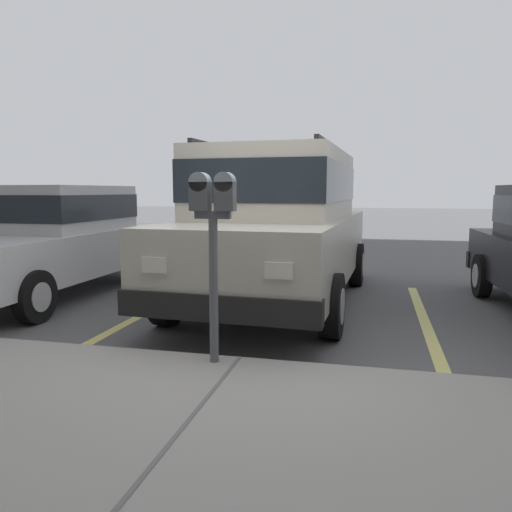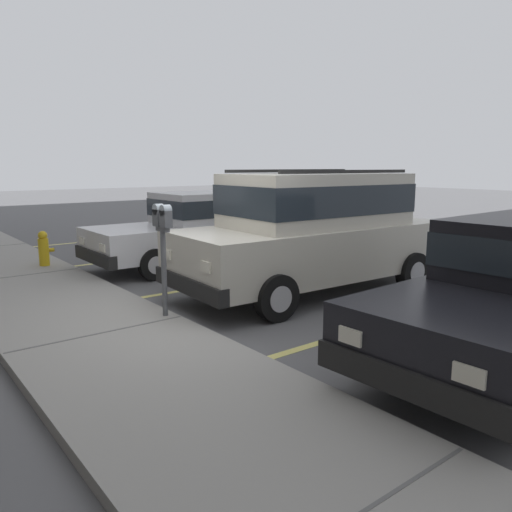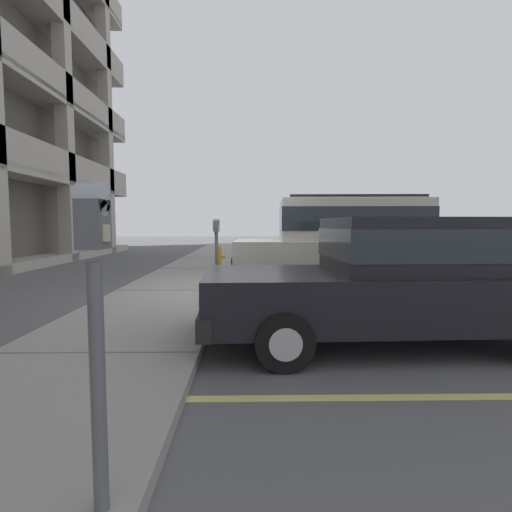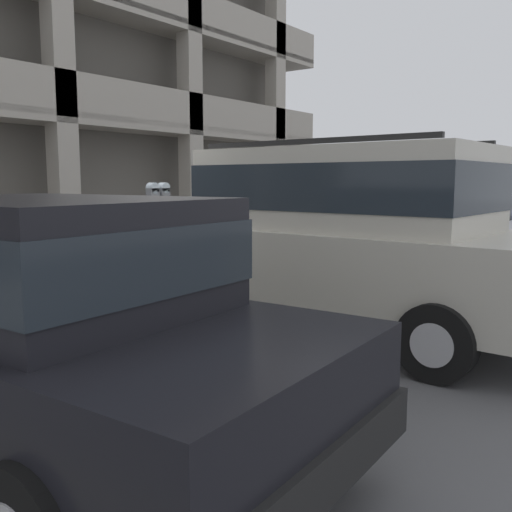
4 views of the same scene
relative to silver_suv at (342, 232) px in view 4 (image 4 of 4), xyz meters
The scene contains 8 objects.
ground_plane 2.68m from the silver_suv, 94.33° to the left, with size 80.00×80.00×0.10m.
sidewalk 3.87m from the silver_suv, 92.82° to the left, with size 40.00×2.20×0.12m.
parking_stall_lines 2.07m from the silver_suv, 35.44° to the left, with size 13.11×4.80×0.01m.
silver_suv is the anchor object (origin of this frame).
red_sedan 3.59m from the silver_suv, behind, with size 1.95×4.54×1.54m.
dark_hatchback 3.28m from the silver_suv, ahead, with size 1.85×4.48×1.54m.
parking_meter_near 2.78m from the silver_suv, 90.23° to the left, with size 0.35×0.12×1.49m.
fire_hydrant 5.51m from the silver_suv, 34.12° to the left, with size 0.30×0.30×0.70m.
Camera 4 is at (-5.28, -5.30, 1.64)m, focal length 40.00 mm.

